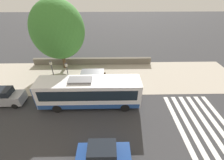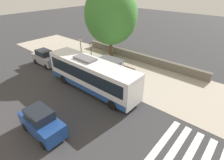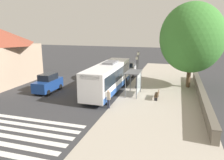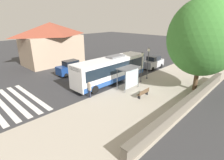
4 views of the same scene
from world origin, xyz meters
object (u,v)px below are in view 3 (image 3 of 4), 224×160
object	(u,v)px
parked_car_far_lane	(48,83)
street_lamp_near	(137,69)
bench	(157,95)
pedestrian	(108,98)
bus	(108,77)
street_lamp_far	(138,65)
bus_shelter	(135,76)
shade_tree	(192,38)
parked_car_behind_bus	(129,69)

from	to	relation	value
parked_car_far_lane	street_lamp_near	bearing A→B (deg)	-154.32
bench	street_lamp_near	xyz separation A→B (m)	(2.92, -3.66, 1.94)
pedestrian	bus	bearing A→B (deg)	-72.32
street_lamp_far	parked_car_far_lane	distance (m)	11.49
pedestrian	bench	world-z (taller)	pedestrian
bus_shelter	parked_car_far_lane	world-z (taller)	bus_shelter
bus_shelter	street_lamp_near	size ratio (longest dim) A/B	0.70
bus	shade_tree	bearing A→B (deg)	-150.48
shade_tree	parked_car_far_lane	xyz separation A→B (m)	(15.82, 6.83, -5.12)
bus	parked_car_behind_bus	distance (m)	9.91
street_lamp_near	parked_car_far_lane	bearing A→B (deg)	25.68
street_lamp_far	parked_car_behind_bus	size ratio (longest dim) A/B	1.03
street_lamp_near	parked_car_far_lane	distance (m)	10.74
pedestrian	parked_car_behind_bus	distance (m)	14.88
bench	parked_car_behind_bus	xyz separation A→B (m)	(5.35, -10.67, 0.52)
street_lamp_far	parked_car_behind_bus	xyz separation A→B (m)	(2.29, -5.30, -1.61)
street_lamp_far	bus	bearing A→B (deg)	60.39
parked_car_far_lane	bus_shelter	bearing A→B (deg)	-170.91
bus	shade_tree	distance (m)	11.17
bus_shelter	pedestrian	bearing A→B (deg)	72.24
shade_tree	bus_shelter	bearing A→B (deg)	41.84
street_lamp_far	parked_car_far_lane	bearing A→B (deg)	33.77
bench	street_lamp_far	world-z (taller)	street_lamp_far
bus	shade_tree	xyz separation A→B (m)	(-8.96, -5.07, 4.33)
pedestrian	street_lamp_far	bearing A→B (deg)	-96.09
street_lamp_far	bus_shelter	bearing A→B (deg)	96.27
bus_shelter	parked_car_far_lane	xyz separation A→B (m)	(9.98, 1.60, -1.14)
bus_shelter	street_lamp_near	bearing A→B (deg)	-82.80
bus_shelter	street_lamp_far	distance (m)	4.78
bus	street_lamp_near	xyz separation A→B (m)	(-2.73, -2.86, 0.60)
pedestrian	parked_car_far_lane	size ratio (longest dim) A/B	0.44
parked_car_far_lane	bus	bearing A→B (deg)	-165.65
shade_tree	bench	bearing A→B (deg)	60.63
street_lamp_far	parked_car_behind_bus	world-z (taller)	street_lamp_far
parked_car_behind_bus	street_lamp_far	bearing A→B (deg)	113.34
pedestrian	shade_tree	world-z (taller)	shade_tree
street_lamp_near	parked_car_behind_bus	world-z (taller)	street_lamp_near
pedestrian	bus_shelter	bearing A→B (deg)	-107.76
pedestrian	parked_car_behind_bus	world-z (taller)	parked_car_behind_bus
parked_car_behind_bus	parked_car_far_lane	world-z (taller)	parked_car_far_lane
bus_shelter	street_lamp_far	xyz separation A→B (m)	(0.52, -4.73, 0.44)
bus_shelter	bus	bearing A→B (deg)	-2.94
bench	parked_car_far_lane	xyz separation A→B (m)	(12.51, 0.95, 0.55)
pedestrian	shade_tree	size ratio (longest dim) A/B	0.17
bench	parked_car_behind_bus	distance (m)	11.95
bus	street_lamp_far	bearing A→B (deg)	-119.61
bus	bench	distance (m)	5.87
bus_shelter	parked_car_behind_bus	distance (m)	10.48
pedestrian	bench	size ratio (longest dim) A/B	0.99
pedestrian	street_lamp_near	size ratio (longest dim) A/B	0.44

